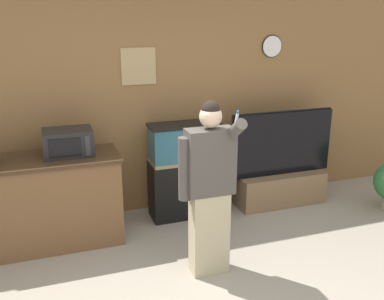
# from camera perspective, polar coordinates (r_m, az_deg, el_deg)

# --- Properties ---
(wall_back_paneled) EXTENTS (10.00, 0.08, 2.60)m
(wall_back_paneled) POSITION_cam_1_polar(r_m,az_deg,el_deg) (5.16, -6.05, 5.79)
(wall_back_paneled) COLOR olive
(wall_back_paneled) RESTS_ON ground_plane
(counter_island) EXTENTS (1.48, 0.66, 0.95)m
(counter_island) POSITION_cam_1_polar(r_m,az_deg,el_deg) (4.74, -18.46, -6.48)
(counter_island) COLOR brown
(counter_island) RESTS_ON ground_plane
(microwave) EXTENTS (0.50, 0.39, 0.26)m
(microwave) POSITION_cam_1_polar(r_m,az_deg,el_deg) (4.58, -16.20, 1.01)
(microwave) COLOR black
(microwave) RESTS_ON counter_island
(aquarium_on_stand) EXTENTS (0.84, 0.37, 1.15)m
(aquarium_on_stand) POSITION_cam_1_polar(r_m,az_deg,el_deg) (5.10, -0.95, -2.70)
(aquarium_on_stand) COLOR black
(aquarium_on_stand) RESTS_ON ground_plane
(tv_on_stand) EXTENTS (1.39, 0.40, 1.22)m
(tv_on_stand) POSITION_cam_1_polar(r_m,az_deg,el_deg) (5.61, 11.71, -3.59)
(tv_on_stand) COLOR brown
(tv_on_stand) RESTS_ON ground_plane
(person_standing) EXTENTS (0.52, 0.39, 1.64)m
(person_standing) POSITION_cam_1_polar(r_m,az_deg,el_deg) (3.86, 2.27, -4.99)
(person_standing) COLOR #BCAD89
(person_standing) RESTS_ON ground_plane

